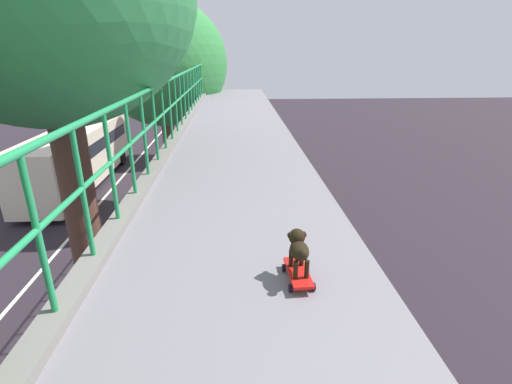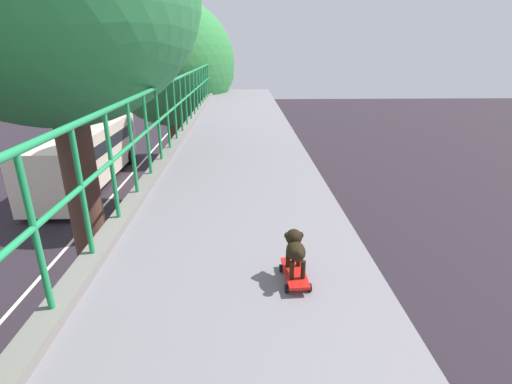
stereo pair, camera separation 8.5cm
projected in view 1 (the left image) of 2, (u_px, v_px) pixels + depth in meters
The scene contains 6 objects.
city_bus at pixel (78, 154), 21.43m from camera, with size 2.70×11.38×3.22m.
roadside_tree_mid at pixel (43, 0), 5.54m from camera, with size 4.51×4.51×10.23m.
roadside_tree_far at pixel (162, 64), 15.85m from camera, with size 5.44×5.44×9.48m.
roadside_tree_farthest at pixel (192, 71), 24.90m from camera, with size 4.53×4.53×8.35m.
toy_skateboard at pixel (298, 273), 2.98m from camera, with size 0.22×0.45×0.09m.
small_dog at pixel (299, 247), 2.92m from camera, with size 0.16×0.35×0.32m.
Camera 1 is at (0.98, -0.31, 7.44)m, focal length 26.45 mm.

